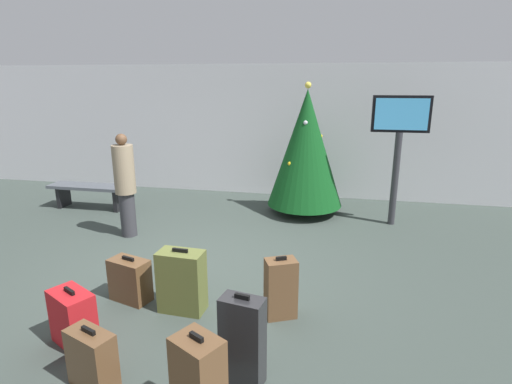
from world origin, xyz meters
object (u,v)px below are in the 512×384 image
Objects in this scene: suitcase_2 at (243,341)px; flight_info_kiosk at (399,135)px; suitcase_3 at (182,281)px; suitcase_4 at (199,384)px; holiday_tree at (306,148)px; suitcase_0 at (73,318)px; traveller_0 at (125,183)px; suitcase_5 at (92,359)px; suitcase_6 at (281,288)px; waiting_bench at (90,191)px; suitcase_1 at (130,280)px.

flight_info_kiosk is at bearing 68.66° from suitcase_2.
suitcase_4 reaches higher than suitcase_3.
suitcase_2 reaches higher than suitcase_4.
flight_info_kiosk is (1.60, -0.32, 0.33)m from holiday_tree.
suitcase_3 reaches higher than suitcase_0.
holiday_tree is 4.21× the size of suitcase_0.
traveller_0 is 3.58m from suitcase_5.
suitcase_5 is (-0.30, -1.26, -0.10)m from suitcase_3.
suitcase_6 is at bearing 5.38° from suitcase_3.
traveller_0 is at bearing 132.14° from suitcase_2.
holiday_tree is 4.38m from waiting_bench.
suitcase_2 is at bearing -91.37° from holiday_tree.
suitcase_0 is at bearing -155.45° from suitcase_6.
suitcase_0 is at bearing 136.90° from suitcase_5.
flight_info_kiosk is at bearing 68.63° from suitcase_4.
flight_info_kiosk is at bearing -11.41° from holiday_tree.
flight_info_kiosk is at bearing 65.11° from suitcase_6.
holiday_tree reaches higher than suitcase_3.
holiday_tree is at bearing 7.70° from waiting_bench.
suitcase_2 is 1.19× the size of suitcase_6.
flight_info_kiosk reaches higher than suitcase_0.
suitcase_2 is (1.60, -1.05, 0.15)m from suitcase_1.
traveller_0 is at bearing -147.13° from holiday_tree.
waiting_bench is (-4.25, -0.57, -0.90)m from holiday_tree.
traveller_0 is 2.40× the size of suitcase_6.
suitcase_6 is at bearing 44.25° from suitcase_5.
suitcase_2 reaches higher than suitcase_3.
traveller_0 is at bearing 119.00° from suitcase_1.
suitcase_0 reaches higher than suitcase_1.
holiday_tree is 3.32× the size of suitcase_3.
suitcase_3 reaches higher than suitcase_1.
traveller_0 is at bearing 108.26° from suitcase_0.
waiting_bench is 2.36× the size of suitcase_6.
suitcase_2 is 1.06× the size of suitcase_4.
holiday_tree reaches higher than suitcase_4.
holiday_tree is at bearing 32.87° from traveller_0.
traveller_0 is (1.49, -1.21, 0.53)m from waiting_bench.
suitcase_3 is (-2.64, -3.43, -1.25)m from flight_info_kiosk.
traveller_0 reaches higher than suitcase_5.
holiday_tree reaches higher than traveller_0.
suitcase_1 is at bearing -61.00° from traveller_0.
suitcase_0 is (0.90, -2.74, -0.62)m from traveller_0.
suitcase_1 is 0.69m from suitcase_3.
holiday_tree is at bearing 64.88° from suitcase_1.
suitcase_5 is at bearing -104.96° from holiday_tree.
traveller_0 is at bearing -39.09° from waiting_bench.
flight_info_kiosk is 3.88m from suitcase_6.
suitcase_0 is 1.76m from suitcase_2.
suitcase_5 is at bearing -166.36° from suitcase_2.
suitcase_5 reaches higher than suitcase_1.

